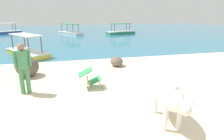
{
  "coord_description": "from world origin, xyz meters",
  "views": [
    {
      "loc": [
        -1.41,
        -3.65,
        2.55
      ],
      "look_at": [
        0.27,
        3.0,
        0.55
      ],
      "focal_mm": 31.58,
      "sensor_mm": 36.0,
      "label": 1
    }
  ],
  "objects_px": {
    "boat_green": "(121,32)",
    "boat_white": "(70,32)",
    "person_standing": "(23,65)",
    "boat_blue": "(6,32)",
    "cow": "(168,95)",
    "boat_yellow": "(27,51)",
    "deck_chair_near": "(90,77)"
  },
  "relations": [
    {
      "from": "deck_chair_near",
      "to": "boat_blue",
      "type": "xyz_separation_m",
      "value": [
        -7.59,
        20.78,
        -0.13
      ]
    },
    {
      "from": "cow",
      "to": "boat_yellow",
      "type": "xyz_separation_m",
      "value": [
        -4.42,
        8.99,
        -0.45
      ]
    },
    {
      "from": "boat_blue",
      "to": "boat_yellow",
      "type": "height_order",
      "value": "same"
    },
    {
      "from": "boat_yellow",
      "to": "boat_white",
      "type": "xyz_separation_m",
      "value": [
        3.08,
        11.4,
        0.0
      ]
    },
    {
      "from": "boat_green",
      "to": "boat_yellow",
      "type": "height_order",
      "value": "same"
    },
    {
      "from": "deck_chair_near",
      "to": "boat_blue",
      "type": "height_order",
      "value": "boat_blue"
    },
    {
      "from": "boat_blue",
      "to": "cow",
      "type": "bearing_deg",
      "value": -106.1
    },
    {
      "from": "deck_chair_near",
      "to": "boat_blue",
      "type": "relative_size",
      "value": 0.21
    },
    {
      "from": "cow",
      "to": "boat_blue",
      "type": "distance_m",
      "value": 25.16
    },
    {
      "from": "person_standing",
      "to": "boat_blue",
      "type": "relative_size",
      "value": 0.45
    },
    {
      "from": "cow",
      "to": "boat_green",
      "type": "distance_m",
      "value": 20.36
    },
    {
      "from": "person_standing",
      "to": "boat_yellow",
      "type": "bearing_deg",
      "value": -5.89
    },
    {
      "from": "deck_chair_near",
      "to": "boat_green",
      "type": "bearing_deg",
      "value": 70.12
    },
    {
      "from": "person_standing",
      "to": "boat_blue",
      "type": "xyz_separation_m",
      "value": [
        -5.5,
        20.79,
        -0.7
      ]
    },
    {
      "from": "boat_green",
      "to": "boat_white",
      "type": "bearing_deg",
      "value": 159.43
    },
    {
      "from": "boat_green",
      "to": "boat_yellow",
      "type": "distance_m",
      "value": 14.16
    },
    {
      "from": "cow",
      "to": "boat_white",
      "type": "relative_size",
      "value": 0.51
    },
    {
      "from": "deck_chair_near",
      "to": "boat_white",
      "type": "xyz_separation_m",
      "value": [
        0.11,
        17.7,
        -0.13
      ]
    },
    {
      "from": "cow",
      "to": "person_standing",
      "type": "distance_m",
      "value": 4.44
    },
    {
      "from": "cow",
      "to": "deck_chair_near",
      "type": "height_order",
      "value": "cow"
    },
    {
      "from": "boat_green",
      "to": "boat_white",
      "type": "xyz_separation_m",
      "value": [
        -6.06,
        0.59,
        0.0
      ]
    },
    {
      "from": "deck_chair_near",
      "to": "boat_yellow",
      "type": "xyz_separation_m",
      "value": [
        -2.97,
        6.29,
        -0.13
      ]
    },
    {
      "from": "boat_yellow",
      "to": "boat_white",
      "type": "height_order",
      "value": "same"
    },
    {
      "from": "deck_chair_near",
      "to": "boat_yellow",
      "type": "height_order",
      "value": "boat_yellow"
    },
    {
      "from": "boat_blue",
      "to": "boat_green",
      "type": "relative_size",
      "value": 0.94
    },
    {
      "from": "cow",
      "to": "boat_green",
      "type": "relative_size",
      "value": 0.49
    },
    {
      "from": "person_standing",
      "to": "boat_yellow",
      "type": "height_order",
      "value": "person_standing"
    },
    {
      "from": "cow",
      "to": "boat_white",
      "type": "xyz_separation_m",
      "value": [
        -1.34,
        20.39,
        -0.45
      ]
    },
    {
      "from": "boat_blue",
      "to": "boat_yellow",
      "type": "relative_size",
      "value": 0.98
    },
    {
      "from": "boat_yellow",
      "to": "boat_blue",
      "type": "bearing_deg",
      "value": 164.08
    },
    {
      "from": "boat_white",
      "to": "deck_chair_near",
      "type": "bearing_deg",
      "value": -34.22
    },
    {
      "from": "cow",
      "to": "boat_yellow",
      "type": "distance_m",
      "value": 10.02
    }
  ]
}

